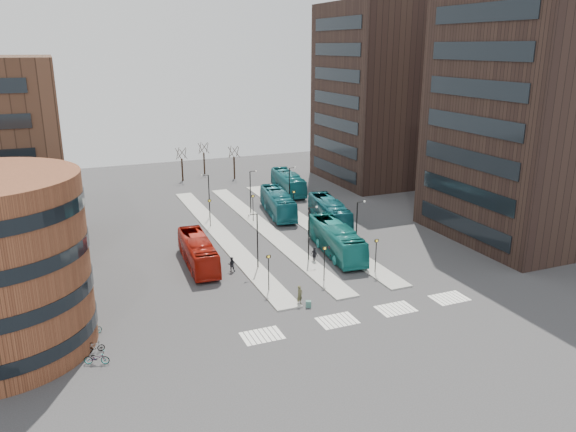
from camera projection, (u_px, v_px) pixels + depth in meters
name	position (u px, v px, depth m)	size (l,w,h in m)	color
ground	(371.00, 339.00, 45.92)	(160.00, 160.00, 0.00)	#2C2C2E
island_left	(222.00, 235.00, 70.96)	(2.50, 45.00, 0.15)	gray
island_mid	(266.00, 230.00, 73.15)	(2.50, 45.00, 0.15)	gray
island_right	(308.00, 224.00, 75.35)	(2.50, 45.00, 0.15)	gray
suitcase	(308.00, 304.00, 51.52)	(0.49, 0.39, 0.62)	navy
red_bus	(198.00, 252.00, 61.05)	(2.65, 11.33, 3.16)	#9E170C
teal_bus_a	(336.00, 239.00, 64.43)	(2.93, 12.51, 3.48)	#16706D
teal_bus_b	(278.00, 203.00, 79.53)	(2.85, 12.17, 3.39)	#155F6A
teal_bus_c	(329.00, 212.00, 75.41)	(2.79, 11.92, 3.32)	#13555F
teal_bus_d	(288.00, 182.00, 91.68)	(2.81, 11.99, 3.34)	#15656D
traveller	(300.00, 295.00, 51.91)	(0.68, 0.45, 1.87)	#4A482C
commuter_a	(232.00, 264.00, 59.57)	(0.79, 0.61, 1.62)	black
commuter_b	(314.00, 255.00, 62.09)	(1.02, 0.42, 1.73)	black
commuter_c	(330.00, 253.00, 62.64)	(1.14, 0.65, 1.76)	black
bicycle_near	(97.00, 358.00, 42.25)	(0.67, 1.92, 1.01)	gray
bicycle_mid	(95.00, 347.00, 43.87)	(0.42, 1.50, 0.90)	gray
bicycle_far	(92.00, 330.00, 46.51)	(0.58, 1.66, 0.87)	gray
crosswalk_stripes	(365.00, 315.00, 50.09)	(22.35, 2.40, 0.01)	silver
tower_near	(539.00, 116.00, 67.40)	(20.12, 20.00, 30.00)	black
tower_far	(387.00, 94.00, 97.47)	(20.12, 20.00, 30.00)	black
sign_poles	(283.00, 228.00, 66.14)	(12.45, 22.12, 3.65)	black
lamp_posts	(276.00, 207.00, 70.60)	(14.04, 20.24, 6.12)	black
bare_trees	(207.00, 163.00, 101.51)	(10.97, 8.14, 5.90)	black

